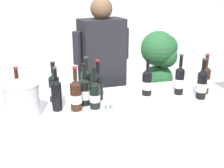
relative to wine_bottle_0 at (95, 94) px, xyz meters
name	(u,v)px	position (x,y,z in m)	size (l,w,h in m)	color
wall_back	(69,13)	(0.19, 2.67, 0.32)	(8.00, 0.10, 2.80)	silver
counter	(116,154)	(0.19, 0.07, -0.60)	(1.98, 0.65, 0.97)	white
wine_bottle_0	(95,94)	(0.00, 0.00, 0.00)	(0.08, 0.08, 0.32)	black
wine_bottle_1	(87,82)	(-0.01, 0.25, 0.01)	(0.08, 0.08, 0.33)	black
wine_bottle_2	(54,87)	(-0.28, 0.22, 0.00)	(0.08, 0.08, 0.32)	black
wine_bottle_3	(147,82)	(0.47, 0.14, 0.00)	(0.08, 0.08, 0.32)	black
wine_bottle_4	(202,84)	(0.86, -0.05, 0.01)	(0.08, 0.08, 0.33)	black
wine_bottle_5	(205,80)	(0.95, 0.05, 0.01)	(0.08, 0.08, 0.34)	black
wine_bottle_6	(18,91)	(-0.54, 0.21, 0.00)	(0.08, 0.08, 0.30)	black
wine_bottle_7	(76,95)	(-0.14, 0.01, 0.01)	(0.09, 0.09, 0.33)	black
wine_bottle_8	(98,85)	(0.06, 0.17, 0.01)	(0.08, 0.08, 0.32)	black
wine_bottle_9	(56,94)	(-0.27, 0.04, 0.01)	(0.07, 0.07, 0.33)	black
wine_bottle_10	(179,80)	(0.74, 0.09, 0.01)	(0.08, 0.08, 0.34)	black
wine_bottle_11	(85,91)	(-0.06, 0.08, 0.00)	(0.08, 0.08, 0.33)	black
wine_glass	(108,97)	(0.07, -0.10, 0.01)	(0.07, 0.07, 0.18)	silver
ice_bucket	(22,100)	(-0.51, 0.01, 0.01)	(0.24, 0.24, 0.24)	silver
person_server	(102,91)	(0.22, 0.65, -0.24)	(0.56, 0.31, 1.74)	black
potted_shrub	(160,70)	(1.16, 1.35, -0.30)	(0.49, 0.48, 1.29)	brown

